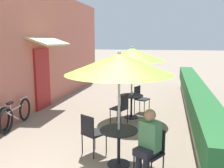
# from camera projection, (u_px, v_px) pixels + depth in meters

# --- Properties ---
(cafe_facade_wall) EXTENTS (0.98, 11.69, 4.20)m
(cafe_facade_wall) POSITION_uv_depth(u_px,v_px,m) (43.00, 48.00, 8.99)
(cafe_facade_wall) COLOR #C66B5B
(cafe_facade_wall) RESTS_ON ground_plane
(planter_hedge) EXTENTS (0.60, 10.69, 1.01)m
(planter_hedge) POSITION_uv_depth(u_px,v_px,m) (194.00, 98.00, 8.11)
(planter_hedge) COLOR gray
(planter_hedge) RESTS_ON ground_plane
(patio_table_near) EXTENTS (0.72, 0.72, 0.71)m
(patio_table_near) POSITION_uv_depth(u_px,v_px,m) (119.00, 140.00, 4.75)
(patio_table_near) COLOR black
(patio_table_near) RESTS_ON ground_plane
(patio_umbrella_near) EXTENTS (1.98, 1.98, 2.20)m
(patio_umbrella_near) POSITION_uv_depth(u_px,v_px,m) (119.00, 64.00, 4.50)
(patio_umbrella_near) COLOR #B7B7BC
(patio_umbrella_near) RESTS_ON ground_plane
(cafe_chair_near_left) EXTENTS (0.55, 0.55, 0.87)m
(cafe_chair_near_left) POSITION_uv_depth(u_px,v_px,m) (152.00, 149.00, 4.32)
(cafe_chair_near_left) COLOR black
(cafe_chair_near_left) RESTS_ON ground_plane
(seated_patron_near_left) EXTENTS (0.48, 0.51, 1.25)m
(seated_patron_near_left) POSITION_uv_depth(u_px,v_px,m) (148.00, 142.00, 4.22)
(seated_patron_near_left) COLOR #23232D
(seated_patron_near_left) RESTS_ON ground_plane
(cafe_chair_near_right) EXTENTS (0.55, 0.55, 0.87)m
(cafe_chair_near_right) POSITION_uv_depth(u_px,v_px,m) (91.00, 131.00, 5.18)
(cafe_chair_near_right) COLOR black
(cafe_chair_near_right) RESTS_ON ground_plane
(patio_table_mid) EXTENTS (0.72, 0.72, 0.71)m
(patio_table_mid) POSITION_uv_depth(u_px,v_px,m) (131.00, 102.00, 7.69)
(patio_table_mid) COLOR black
(patio_table_mid) RESTS_ON ground_plane
(patio_umbrella_mid) EXTENTS (1.98, 1.98, 2.20)m
(patio_umbrella_mid) POSITION_uv_depth(u_px,v_px,m) (132.00, 54.00, 7.44)
(patio_umbrella_mid) COLOR #B7B7BC
(patio_umbrella_mid) RESTS_ON ground_plane
(cafe_chair_mid_left) EXTENTS (0.52, 0.52, 0.87)m
(cafe_chair_mid_left) POSITION_uv_depth(u_px,v_px,m) (121.00, 107.00, 7.08)
(cafe_chair_mid_left) COLOR black
(cafe_chair_mid_left) RESTS_ON ground_plane
(cafe_chair_mid_right) EXTENTS (0.52, 0.52, 0.87)m
(cafe_chair_mid_right) POSITION_uv_depth(u_px,v_px,m) (140.00, 97.00, 8.30)
(cafe_chair_mid_right) COLOR black
(cafe_chair_mid_right) RESTS_ON ground_plane
(coffee_cup_mid) EXTENTS (0.07, 0.07, 0.09)m
(coffee_cup_mid) POSITION_uv_depth(u_px,v_px,m) (132.00, 93.00, 7.74)
(coffee_cup_mid) COLOR white
(coffee_cup_mid) RESTS_ON patio_table_mid
(bicycle_second) EXTENTS (0.28, 1.75, 0.76)m
(bicycle_second) POSITION_uv_depth(u_px,v_px,m) (16.00, 114.00, 6.94)
(bicycle_second) COLOR black
(bicycle_second) RESTS_ON ground_plane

